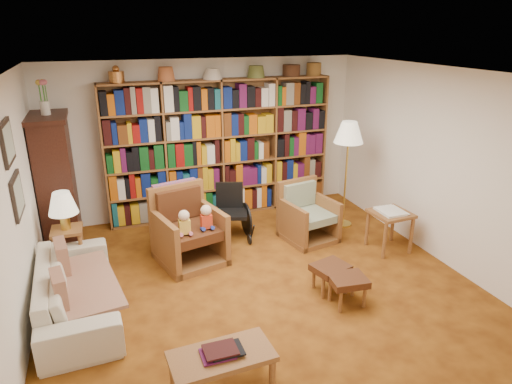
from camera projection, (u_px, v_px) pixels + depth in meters
name	position (u px, v px, depth m)	size (l,w,h in m)	color
floor	(258.00, 283.00, 5.57)	(5.00, 5.00, 0.00)	#965717
ceiling	(259.00, 73.00, 4.72)	(5.00, 5.00, 0.00)	silver
wall_back	(206.00, 139.00, 7.36)	(5.00, 5.00, 0.00)	white
wall_front	(390.00, 308.00, 2.93)	(5.00, 5.00, 0.00)	white
wall_left	(13.00, 216.00, 4.36)	(5.00, 5.00, 0.00)	white
wall_right	(439.00, 166.00, 5.93)	(5.00, 5.00, 0.00)	white
bookshelf	(221.00, 145.00, 7.30)	(3.60, 0.30, 2.42)	olive
curio_cabinet	(56.00, 180.00, 6.31)	(0.50, 0.95, 2.40)	#37190F
framed_pictures	(13.00, 169.00, 4.51)	(0.03, 0.52, 0.97)	black
sofa	(77.00, 288.00, 4.93)	(0.77, 1.97, 0.57)	beige
sofa_throw	(81.00, 287.00, 4.94)	(0.71, 1.33, 0.04)	#C1BA8D
cushion_left	(63.00, 262.00, 5.14)	(0.12, 0.38, 0.38)	maroon
cushion_right	(60.00, 295.00, 4.52)	(0.11, 0.36, 0.36)	maroon
side_table_lamp	(68.00, 240.00, 5.76)	(0.38, 0.38, 0.57)	olive
table_lamp	(63.00, 204.00, 5.59)	(0.36, 0.36, 0.49)	gold
armchair_leather	(188.00, 230.00, 6.06)	(0.99, 1.01, 1.01)	olive
armchair_sage	(306.00, 217.00, 6.70)	(0.81, 0.83, 0.85)	olive
wheelchair	(232.00, 213.00, 6.69)	(0.50, 0.65, 0.82)	black
floor_lamp	(349.00, 137.00, 6.73)	(0.44, 0.44, 1.65)	gold
side_table_papers	(390.00, 218.00, 6.27)	(0.53, 0.53, 0.59)	olive
footstool_a	(330.00, 270.00, 5.33)	(0.47, 0.43, 0.34)	#472413
footstool_b	(348.00, 282.00, 5.07)	(0.44, 0.38, 0.34)	#472413
coffee_table	(222.00, 359.00, 3.85)	(0.90, 0.48, 0.42)	olive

